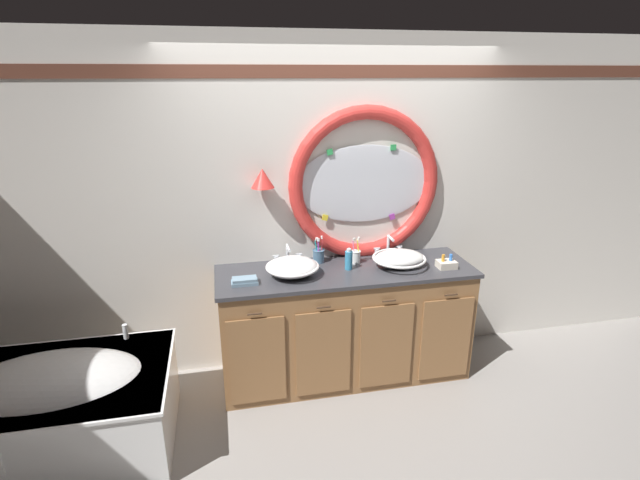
% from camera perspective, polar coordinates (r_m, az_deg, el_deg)
% --- Properties ---
extents(ground_plane, '(14.00, 14.00, 0.00)m').
position_cam_1_polar(ground_plane, '(3.87, 3.49, -17.50)').
color(ground_plane, gray).
extents(back_wall_assembly, '(6.40, 0.26, 2.60)m').
position_cam_1_polar(back_wall_assembly, '(3.80, 1.96, 4.19)').
color(back_wall_assembly, silver).
rests_on(back_wall_assembly, ground_plane).
extents(vanity_counter, '(1.94, 0.64, 0.91)m').
position_cam_1_polar(vanity_counter, '(3.83, 2.96, -9.76)').
color(vanity_counter, olive).
rests_on(vanity_counter, ground_plane).
extents(bathtub, '(1.44, 0.96, 0.64)m').
position_cam_1_polar(bathtub, '(3.62, -28.87, -16.85)').
color(bathtub, white).
rests_on(bathtub, ground_plane).
extents(sink_basin_left, '(0.39, 0.39, 0.13)m').
position_cam_1_polar(sink_basin_left, '(3.51, -3.29, -3.20)').
color(sink_basin_left, white).
rests_on(sink_basin_left, vanity_counter).
extents(sink_basin_right, '(0.41, 0.41, 0.13)m').
position_cam_1_polar(sink_basin_right, '(3.71, 9.36, -2.17)').
color(sink_basin_right, white).
rests_on(sink_basin_right, vanity_counter).
extents(faucet_set_left, '(0.23, 0.15, 0.16)m').
position_cam_1_polar(faucet_set_left, '(3.73, -3.85, -1.86)').
color(faucet_set_left, silver).
rests_on(faucet_set_left, vanity_counter).
extents(faucet_set_right, '(0.24, 0.13, 0.18)m').
position_cam_1_polar(faucet_set_right, '(3.92, 8.11, -0.88)').
color(faucet_set_right, silver).
rests_on(faucet_set_right, vanity_counter).
extents(toothbrush_holder_left, '(0.10, 0.10, 0.22)m').
position_cam_1_polar(toothbrush_holder_left, '(3.74, -0.16, -1.78)').
color(toothbrush_holder_left, slate).
rests_on(toothbrush_holder_left, vanity_counter).
extents(toothbrush_holder_right, '(0.08, 0.08, 0.21)m').
position_cam_1_polar(toothbrush_holder_right, '(3.74, 4.27, -1.90)').
color(toothbrush_holder_right, white).
rests_on(toothbrush_holder_right, vanity_counter).
extents(soap_dispenser, '(0.06, 0.06, 0.17)m').
position_cam_1_polar(soap_dispenser, '(3.61, 3.42, -2.34)').
color(soap_dispenser, '#388EBC').
rests_on(soap_dispenser, vanity_counter).
extents(folded_hand_towel, '(0.19, 0.10, 0.05)m').
position_cam_1_polar(folded_hand_towel, '(3.42, -8.93, -4.83)').
color(folded_hand_towel, '#7593A8').
rests_on(folded_hand_towel, vanity_counter).
extents(toiletry_basket, '(0.14, 0.11, 0.11)m').
position_cam_1_polar(toiletry_basket, '(3.77, 14.76, -2.75)').
color(toiletry_basket, beige).
rests_on(toiletry_basket, vanity_counter).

